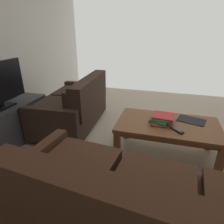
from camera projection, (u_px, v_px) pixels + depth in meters
ground_plane at (164, 148)px, 2.57m from camera, size 4.97×5.05×0.01m
sofa_main at (147, 217)px, 1.24m from camera, size 2.06×1.00×0.80m
loveseat_near at (75, 106)px, 3.02m from camera, size 0.87×1.44×0.81m
coffee_table at (167, 128)px, 2.27m from camera, size 1.17×0.67×0.45m
tv_stand at (6, 126)px, 2.57m from camera, size 0.46×1.27×0.53m
book_stack at (162, 119)px, 2.26m from camera, size 0.29×0.33×0.10m
tv_remote at (177, 130)px, 2.07m from camera, size 0.14×0.15×0.02m
loose_magazine at (191, 120)px, 2.32m from camera, size 0.36×0.29×0.01m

